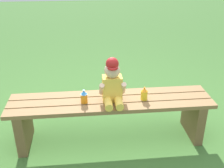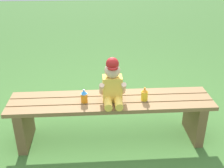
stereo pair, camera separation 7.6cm
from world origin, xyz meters
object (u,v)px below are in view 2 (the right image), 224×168
Objects in this scene: sippy_cup_left at (84,96)px; child_figure at (112,83)px; park_bench at (111,111)px; sippy_cup_right at (145,94)px.

child_figure is at bearing 0.99° from sippy_cup_left.
child_figure is (0.01, -0.03, 0.30)m from park_bench.
sippy_cup_left is at bearing -172.86° from park_bench.
sippy_cup_right is (0.30, -0.03, 0.19)m from park_bench.
child_figure is at bearing 179.13° from sippy_cup_right.
sippy_cup_left is 1.00× the size of sippy_cup_right.
child_figure is 3.26× the size of sippy_cup_right.
park_bench is 14.80× the size of sippy_cup_right.
park_bench is at bearing 7.14° from sippy_cup_left.
sippy_cup_left is at bearing -179.01° from child_figure.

